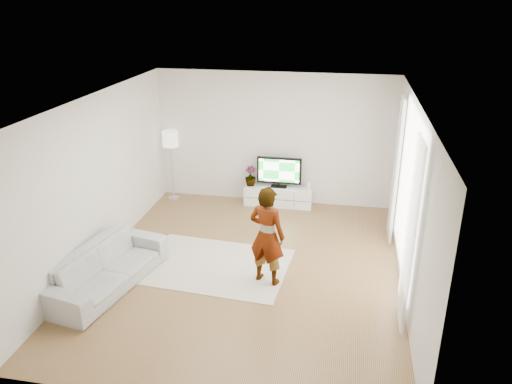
% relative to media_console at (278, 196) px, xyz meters
% --- Properties ---
extents(floor, '(6.00, 6.00, 0.00)m').
position_rel_media_console_xyz_m(floor, '(-0.15, -2.76, -0.20)').
color(floor, '#9B7646').
rests_on(floor, ground).
extents(ceiling, '(6.00, 6.00, 0.00)m').
position_rel_media_console_xyz_m(ceiling, '(-0.15, -2.76, 2.60)').
color(ceiling, white).
rests_on(ceiling, wall_back).
extents(wall_left, '(0.02, 6.00, 2.80)m').
position_rel_media_console_xyz_m(wall_left, '(-2.65, -2.76, 1.20)').
color(wall_left, silver).
rests_on(wall_left, floor).
extents(wall_right, '(0.02, 6.00, 2.80)m').
position_rel_media_console_xyz_m(wall_right, '(2.35, -2.76, 1.20)').
color(wall_right, silver).
rests_on(wall_right, floor).
extents(wall_back, '(5.00, 0.02, 2.80)m').
position_rel_media_console_xyz_m(wall_back, '(-0.15, 0.24, 1.20)').
color(wall_back, silver).
rests_on(wall_back, floor).
extents(wall_front, '(5.00, 0.02, 2.80)m').
position_rel_media_console_xyz_m(wall_front, '(-0.15, -5.76, 1.20)').
color(wall_front, silver).
rests_on(wall_front, floor).
extents(window, '(0.01, 2.60, 2.50)m').
position_rel_media_console_xyz_m(window, '(2.33, -2.46, 1.25)').
color(window, white).
rests_on(window, wall_right).
extents(curtain_near, '(0.04, 0.70, 2.60)m').
position_rel_media_console_xyz_m(curtain_near, '(2.25, -3.76, 1.15)').
color(curtain_near, white).
rests_on(curtain_near, floor).
extents(curtain_far, '(0.04, 0.70, 2.60)m').
position_rel_media_console_xyz_m(curtain_far, '(2.25, -1.16, 1.15)').
color(curtain_far, white).
rests_on(curtain_far, floor).
extents(media_console, '(1.45, 0.41, 0.41)m').
position_rel_media_console_xyz_m(media_console, '(0.00, 0.00, 0.00)').
color(media_console, white).
rests_on(media_console, floor).
extents(television, '(0.94, 0.19, 0.66)m').
position_rel_media_console_xyz_m(television, '(-0.00, 0.03, 0.56)').
color(television, black).
rests_on(television, media_console).
extents(game_console, '(0.07, 0.15, 0.20)m').
position_rel_media_console_xyz_m(game_console, '(0.63, -0.00, 0.30)').
color(game_console, white).
rests_on(game_console, media_console).
extents(potted_plant, '(0.25, 0.25, 0.43)m').
position_rel_media_console_xyz_m(potted_plant, '(-0.61, 0.00, 0.42)').
color(potted_plant, '#3F7238').
rests_on(potted_plant, media_console).
extents(rug, '(2.55, 1.92, 0.01)m').
position_rel_media_console_xyz_m(rug, '(-0.69, -2.76, -0.20)').
color(rug, beige).
rests_on(rug, floor).
extents(player, '(0.67, 0.54, 1.61)m').
position_rel_media_console_xyz_m(player, '(0.26, -3.07, 0.61)').
color(player, '#334772').
rests_on(player, rug).
extents(sofa, '(1.28, 2.33, 0.64)m').
position_rel_media_console_xyz_m(sofa, '(-2.17, -3.65, 0.12)').
color(sofa, '#B9B8B4').
rests_on(sofa, floor).
extents(floor_lamp, '(0.34, 0.34, 1.54)m').
position_rel_media_console_xyz_m(floor_lamp, '(-2.35, -0.06, 1.10)').
color(floor_lamp, silver).
rests_on(floor_lamp, floor).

